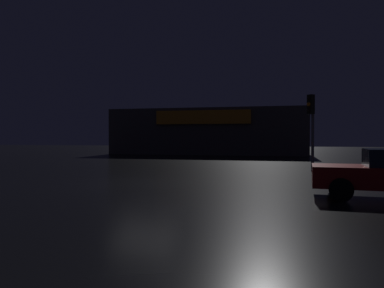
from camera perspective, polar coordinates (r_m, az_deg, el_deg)
name	(u,v)px	position (r m, az deg, el deg)	size (l,w,h in m)	color
ground_plane	(144,183)	(15.08, -7.32, -5.86)	(120.00, 120.00, 0.00)	black
store_building	(210,132)	(40.97, 2.79, 1.87)	(20.34, 8.05, 4.76)	#4C4742
traffic_signal_opposite	(311,118)	(20.66, 17.70, 3.85)	(0.42, 0.42, 4.04)	#595B60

